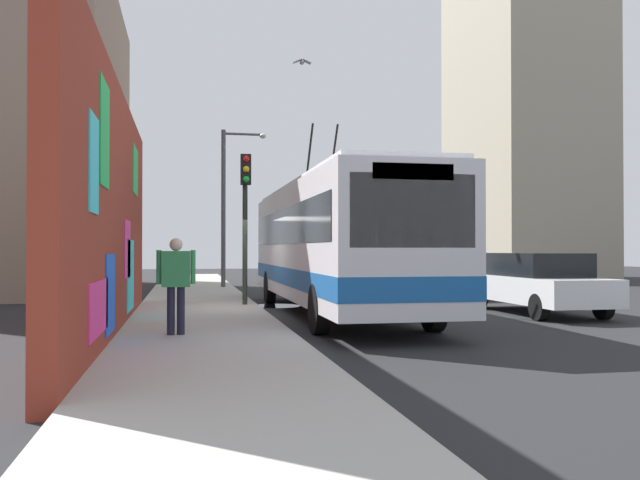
% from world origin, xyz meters
% --- Properties ---
extents(ground_plane, '(80.00, 80.00, 0.00)m').
position_xyz_m(ground_plane, '(0.00, 0.00, 0.00)').
color(ground_plane, '#232326').
extents(sidewalk_slab, '(48.00, 3.20, 0.15)m').
position_xyz_m(sidewalk_slab, '(0.00, 1.60, 0.07)').
color(sidewalk_slab, '#ADA8A0').
rests_on(sidewalk_slab, ground_plane).
extents(graffiti_wall, '(13.24, 0.32, 4.80)m').
position_xyz_m(graffiti_wall, '(-4.39, 3.35, 2.39)').
color(graffiti_wall, maroon).
rests_on(graffiti_wall, ground_plane).
extents(building_far_left, '(13.73, 8.85, 12.33)m').
position_xyz_m(building_far_left, '(11.04, 9.20, 6.16)').
color(building_far_left, gray).
rests_on(building_far_left, ground_plane).
extents(building_far_right, '(9.29, 6.26, 17.64)m').
position_xyz_m(building_far_right, '(17.60, -17.00, 8.82)').
color(building_far_right, '#9E937F').
rests_on(building_far_right, ground_plane).
extents(city_bus, '(12.33, 2.65, 5.15)m').
position_xyz_m(city_bus, '(-0.99, -1.80, 1.87)').
color(city_bus, silver).
rests_on(city_bus, ground_plane).
extents(parked_car_white, '(4.94, 1.90, 1.58)m').
position_xyz_m(parked_car_white, '(-1.80, -7.00, 0.84)').
color(parked_car_white, white).
rests_on(parked_car_white, ground_plane).
extents(parked_car_red, '(4.35, 1.83, 1.58)m').
position_xyz_m(parked_car_red, '(4.51, -7.00, 0.83)').
color(parked_car_red, '#B21E19').
rests_on(parked_car_red, ground_plane).
extents(pedestrian_near_wall, '(0.23, 0.69, 1.73)m').
position_xyz_m(pedestrian_near_wall, '(-5.58, 2.14, 1.18)').
color(pedestrian_near_wall, '#1E1E2D').
rests_on(pedestrian_near_wall, sidewalk_slab).
extents(traffic_light, '(0.49, 0.28, 4.17)m').
position_xyz_m(traffic_light, '(0.67, 0.35, 2.95)').
color(traffic_light, '#2D382D').
rests_on(traffic_light, sidewalk_slab).
extents(street_lamp, '(0.44, 1.84, 6.39)m').
position_xyz_m(street_lamp, '(9.73, 0.24, 3.84)').
color(street_lamp, '#4C4C51').
rests_on(street_lamp, sidewalk_slab).
extents(flying_pigeons, '(0.32, 0.55, 0.15)m').
position_xyz_m(flying_pigeons, '(2.20, -1.50, 7.37)').
color(flying_pigeons, gray).
extents(curbside_puddle, '(1.59, 1.59, 0.00)m').
position_xyz_m(curbside_puddle, '(1.91, -0.60, 0.00)').
color(curbside_puddle, black).
rests_on(curbside_puddle, ground_plane).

